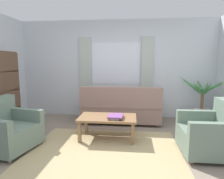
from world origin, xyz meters
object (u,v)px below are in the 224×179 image
at_px(couch, 121,108).
at_px(armchair_left, 6,130).
at_px(book_stack_on_table, 115,116).
at_px(armchair_right, 211,133).
at_px(bookshelf, 4,94).
at_px(potted_plant, 202,103).
at_px(coffee_table, 108,120).

bearing_deg(couch, armchair_left, 42.85).
bearing_deg(armchair_left, book_stack_on_table, -60.87).
height_order(armchair_right, book_stack_on_table, armchair_right).
xyz_separation_m(armchair_right, bookshelf, (-4.07, 0.78, 0.44)).
distance_m(armchair_left, potted_plant, 4.28).
relative_size(armchair_left, potted_plant, 0.84).
xyz_separation_m(potted_plant, bookshelf, (-4.49, -0.97, 0.30)).
height_order(coffee_table, bookshelf, bookshelf).
bearing_deg(potted_plant, coffee_table, -149.72).
distance_m(couch, potted_plant, 1.98).
height_order(coffee_table, book_stack_on_table, book_stack_on_table).
xyz_separation_m(coffee_table, bookshelf, (-2.33, 0.29, 0.41)).
relative_size(potted_plant, bookshelf, 0.68).
distance_m(couch, bookshelf, 2.67).
bearing_deg(couch, armchair_right, 135.09).
height_order(couch, armchair_left, couch).
bearing_deg(potted_plant, couch, -173.87).
distance_m(armchair_right, potted_plant, 1.80).
distance_m(book_stack_on_table, bookshelf, 2.53).
distance_m(armchair_right, bookshelf, 4.16).
bearing_deg(coffee_table, bookshelf, 172.79).
height_order(armchair_left, coffee_table, armchair_left).
xyz_separation_m(armchair_left, coffee_table, (1.65, 0.67, 0.03)).
relative_size(coffee_table, potted_plant, 0.94).
bearing_deg(armchair_right, bookshelf, -101.75).
bearing_deg(bookshelf, armchair_left, 35.13).
bearing_deg(book_stack_on_table, armchair_left, -162.22).
bearing_deg(couch, coffee_table, 79.32).
bearing_deg(armchair_left, coffee_table, -56.72).
relative_size(couch, armchair_left, 1.93).
bearing_deg(armchair_right, book_stack_on_table, -105.07).
relative_size(armchair_left, coffee_table, 0.90).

